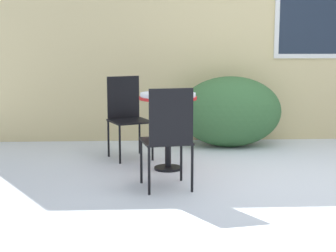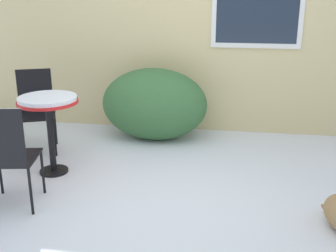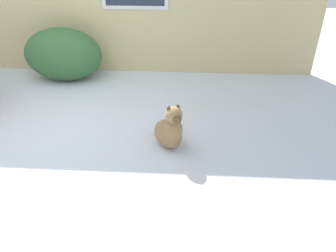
# 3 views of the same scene
# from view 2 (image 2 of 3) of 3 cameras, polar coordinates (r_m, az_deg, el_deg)

# --- Properties ---
(ground_plane) EXTENTS (16.00, 16.00, 0.00)m
(ground_plane) POSITION_cam_2_polar(r_m,az_deg,el_deg) (3.77, -1.43, -10.82)
(ground_plane) COLOR silver
(house_wall) EXTENTS (8.00, 0.10, 3.27)m
(house_wall) POSITION_cam_2_polar(r_m,az_deg,el_deg) (5.47, 3.10, 16.26)
(house_wall) COLOR #D1BC84
(house_wall) RESTS_ON ground_plane
(shrub_left) EXTENTS (1.31, 0.75, 0.90)m
(shrub_left) POSITION_cam_2_polar(r_m,az_deg,el_deg) (5.23, -1.86, 2.95)
(shrub_left) COLOR #386638
(shrub_left) RESTS_ON ground_plane
(patio_table) EXTENTS (0.60, 0.60, 0.81)m
(patio_table) POSITION_cam_2_polar(r_m,az_deg,el_deg) (4.35, -15.90, 2.15)
(patio_table) COLOR black
(patio_table) RESTS_ON ground_plane
(patio_chair_near_table) EXTENTS (0.56, 0.56, 0.94)m
(patio_chair_near_table) POSITION_cam_2_polar(r_m,az_deg,el_deg) (5.11, -17.47, 2.40)
(patio_chair_near_table) COLOR black
(patio_chair_near_table) RESTS_ON ground_plane
(patio_chair_far_side) EXTENTS (0.50, 0.50, 0.94)m
(patio_chair_far_side) POSITION_cam_2_polar(r_m,az_deg,el_deg) (3.78, -20.93, -3.54)
(patio_chair_far_side) COLOR black
(patio_chair_far_side) RESTS_ON ground_plane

